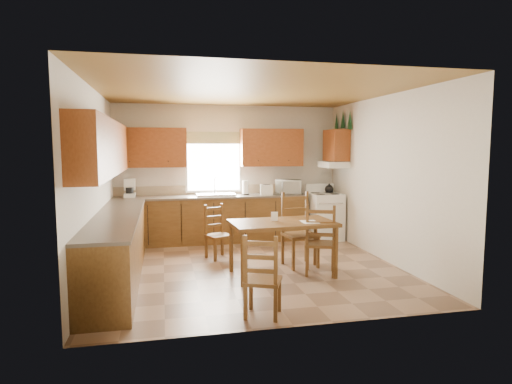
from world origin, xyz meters
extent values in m
plane|color=#806149|center=(0.00, 0.00, 0.00)|extent=(4.50, 4.50, 0.00)
plane|color=brown|center=(0.00, 0.00, 2.70)|extent=(4.50, 4.50, 0.00)
plane|color=beige|center=(-2.25, 0.00, 1.35)|extent=(4.50, 4.50, 0.00)
plane|color=beige|center=(2.25, 0.00, 1.35)|extent=(4.50, 4.50, 0.00)
plane|color=beige|center=(0.00, 2.25, 1.35)|extent=(4.50, 4.50, 0.00)
plane|color=beige|center=(0.00, -2.25, 1.35)|extent=(4.50, 4.50, 0.00)
cube|color=brown|center=(-0.38, 1.95, 0.44)|extent=(3.75, 0.60, 0.88)
cube|color=brown|center=(-1.95, -0.15, 0.44)|extent=(0.60, 3.60, 0.88)
cube|color=brown|center=(-0.38, 1.95, 0.90)|extent=(3.75, 0.63, 0.04)
cube|color=brown|center=(-1.95, -0.15, 0.90)|extent=(0.63, 3.60, 0.04)
cube|color=gray|center=(-0.38, 2.24, 1.01)|extent=(3.75, 0.01, 0.18)
cube|color=brown|center=(-1.55, 2.08, 1.85)|extent=(1.41, 0.33, 0.75)
cube|color=brown|center=(0.86, 2.08, 1.85)|extent=(1.25, 0.33, 0.75)
cube|color=brown|center=(-2.08, -0.15, 1.85)|extent=(0.33, 3.60, 0.75)
cube|color=brown|center=(2.08, 1.65, 1.90)|extent=(0.33, 0.62, 0.62)
cube|color=silver|center=(2.03, 1.65, 1.52)|extent=(0.44, 0.62, 0.12)
cube|color=silver|center=(-0.30, 2.22, 1.55)|extent=(1.13, 0.02, 1.18)
cube|color=white|center=(-0.30, 2.21, 1.55)|extent=(1.05, 0.01, 1.10)
cube|color=#49662D|center=(-0.30, 2.19, 2.05)|extent=(1.19, 0.01, 0.24)
cube|color=silver|center=(-0.30, 1.95, 0.94)|extent=(0.75, 0.45, 0.04)
cone|color=#11391D|center=(2.21, 1.33, 2.38)|extent=(0.22, 0.22, 0.36)
cone|color=#11391D|center=(2.21, 1.65, 2.42)|extent=(0.22, 0.22, 0.36)
cone|color=#11391D|center=(2.21, 1.97, 2.38)|extent=(0.22, 0.22, 0.36)
cube|color=silver|center=(1.88, 1.71, 0.46)|extent=(0.65, 0.67, 0.92)
cube|color=silver|center=(-1.92, 2.00, 1.09)|extent=(0.25, 0.28, 0.35)
cylinder|color=white|center=(0.29, 1.96, 1.06)|extent=(0.13, 0.13, 0.28)
cube|color=silver|center=(0.72, 1.91, 1.02)|extent=(0.26, 0.19, 0.20)
imported|color=silver|center=(1.17, 1.91, 1.06)|extent=(0.56, 0.47, 0.29)
cube|color=brown|center=(0.37, -0.46, 0.40)|extent=(1.53, 0.93, 0.79)
cube|color=brown|center=(-0.25, -1.88, 0.46)|extent=(0.50, 0.49, 0.93)
cube|color=brown|center=(0.94, -0.52, 0.52)|extent=(0.56, 0.54, 1.04)
cube|color=brown|center=(-0.41, 0.69, 0.45)|extent=(0.49, 0.48, 0.89)
cube|color=brown|center=(0.78, -0.07, 0.57)|extent=(0.54, 0.52, 1.15)
cube|color=white|center=(0.74, -0.59, 0.80)|extent=(0.24, 0.31, 0.00)
cube|color=white|center=(0.28, -0.38, 0.86)|extent=(0.10, 0.04, 0.13)
camera|label=1|loc=(-1.31, -6.35, 1.87)|focal=30.00mm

